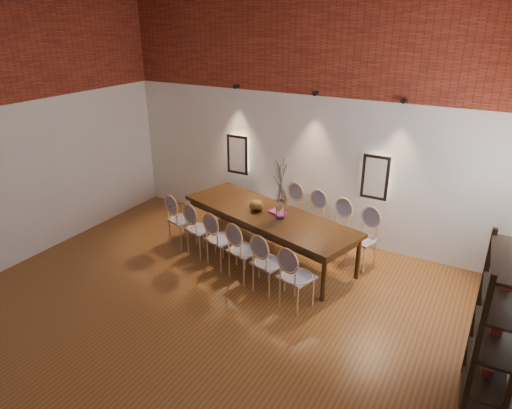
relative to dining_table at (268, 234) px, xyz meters
The scene contains 26 objects.
floor 2.45m from the dining_table, 87.25° to the right, with size 7.00×7.00×0.02m, color brown.
wall_back 1.98m from the dining_table, 84.15° to the left, with size 7.00×0.10×4.00m, color silver.
brick_band_back 3.07m from the dining_table, 83.77° to the left, with size 7.00×0.02×1.50m, color maroon.
niche_left 1.82m from the dining_table, 138.88° to the left, with size 0.36×0.06×0.66m, color #FFEAC6.
niche_right 1.98m from the dining_table, 36.12° to the left, with size 0.36×0.06×0.66m, color #FFEAC6.
spot_fixture_left 2.67m from the dining_table, 139.71° to the left, with size 0.08×0.08×0.10m, color black.
spot_fixture_mid 2.42m from the dining_table, 72.51° to the left, with size 0.08×0.08×0.10m, color black.
spot_fixture_right 2.95m from the dining_table, 30.32° to the left, with size 0.08×0.08×0.10m, color black.
dining_table is the anchor object (origin of this frame).
chair_near_a 1.52m from the dining_table, 165.14° to the right, with size 0.44×0.44×0.94m, color tan, non-canonical shape.
chair_near_b 1.11m from the dining_table, 151.09° to the right, with size 0.44×0.44×0.94m, color tan, non-canonical shape.
chair_near_c 0.83m from the dining_table, 124.55° to the right, with size 0.44×0.44×0.94m, color tan, non-canonical shape.
chair_near_d 0.83m from the dining_table, 87.75° to the right, with size 0.44×0.44×0.94m, color tan, non-canonical shape.
chair_near_e 1.11m from the dining_table, 61.21° to the right, with size 0.44×0.44×0.94m, color tan, non-canonical shape.
chair_near_f 1.52m from the dining_table, 47.17° to the right, with size 0.44×0.44×0.94m, color tan, non-canonical shape.
chair_far_a 1.52m from the dining_table, 132.83° to the left, with size 0.44×0.44×0.94m, color tan, non-canonical shape.
chair_far_b 1.11m from the dining_table, 118.79° to the left, with size 0.44×0.44×0.94m, color tan, non-canonical shape.
chair_far_c 0.83m from the dining_table, 92.25° to the left, with size 0.44×0.44×0.94m, color tan, non-canonical shape.
chair_far_d 0.83m from the dining_table, 55.45° to the left, with size 0.44×0.44×0.94m, color tan, non-canonical shape.
chair_far_e 1.11m from the dining_table, 28.91° to the left, with size 0.44×0.44×0.94m, color tan, non-canonical shape.
chair_far_f 1.52m from the dining_table, 14.86° to the left, with size 0.44×0.44×0.94m, color tan, non-canonical shape.
vase 0.59m from the dining_table, 16.15° to the right, with size 0.14×0.14×0.30m, color silver.
dried_branches 1.01m from the dining_table, 16.15° to the right, with size 0.50×0.50×0.70m, color brown, non-canonical shape.
bowl 0.52m from the dining_table, behind, with size 0.24×0.24×0.18m, color #563C14.
book 0.42m from the dining_table, 28.96° to the left, with size 0.26×0.18×0.03m, color #9B2872.
shelving_rack 3.88m from the dining_table, 27.82° to the right, with size 0.38×1.00×1.80m, color black, non-canonical shape.
Camera 1 is at (3.01, -3.57, 3.75)m, focal length 32.00 mm.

